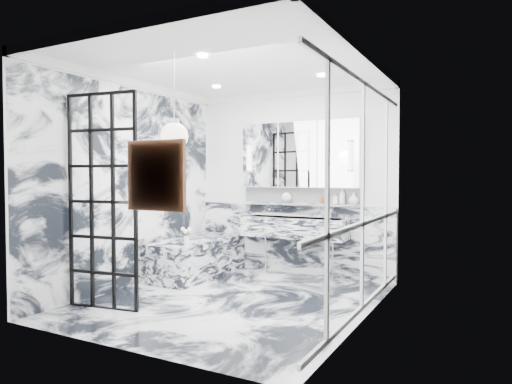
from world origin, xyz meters
The scene contains 25 objects.
floor centered at (0.00, 0.00, 0.00)m, with size 3.60×3.60×0.00m, color white.
ceiling centered at (0.00, 0.00, 2.80)m, with size 3.60×3.60×0.00m, color white.
wall_back centered at (0.00, 1.80, 1.40)m, with size 3.60×3.60×0.00m, color white.
wall_front centered at (0.00, -1.80, 1.40)m, with size 3.60×3.60×0.00m, color white.
wall_left centered at (-1.60, 0.00, 1.40)m, with size 3.60×3.60×0.00m, color white.
wall_right centered at (1.60, 0.00, 1.40)m, with size 3.60×3.60×0.00m, color white.
marble_clad_back centered at (0.00, 1.78, 0.53)m, with size 3.18×0.05×1.05m, color white.
marble_clad_left centered at (-1.59, 0.00, 1.34)m, with size 0.02×3.56×2.68m, color white.
panel_molding centered at (1.58, 0.00, 1.30)m, with size 0.03×3.40×2.30m, color white.
soap_bottle_a centered at (0.83, 1.71, 1.20)m, with size 0.09×0.09×0.22m, color #8C5919.
soap_bottle_b centered at (0.73, 1.71, 1.17)m, with size 0.07×0.07×0.15m, color #4C4C51.
soap_bottle_c centered at (1.00, 1.71, 1.17)m, with size 0.13×0.13×0.17m, color silver.
face_pot centered at (-0.05, 1.71, 1.17)m, with size 0.15×0.15×0.15m, color white.
amber_bottle centered at (0.51, 1.71, 1.14)m, with size 0.04×0.04×0.10m, color #8C5919.
flower_vase centered at (-0.95, 0.36, 0.61)m, with size 0.08×0.08×0.12m, color silver.
crittall_door centered at (-1.10, -0.99, 1.21)m, with size 0.88×0.04×2.41m, color black, non-canonical shape.
artwork centered at (0.34, -1.76, 1.50)m, with size 0.48×0.05×0.48m, color orange.
pendant_light centered at (0.03, -1.13, 1.88)m, with size 0.27×0.27×0.27m, color white.
trough_sink centered at (0.15, 1.55, 0.73)m, with size 1.60×0.45×0.30m, color silver.
ledge centered at (0.15, 1.72, 1.07)m, with size 1.90×0.14×0.04m, color silver.
subway_tile centered at (0.15, 1.78, 1.21)m, with size 1.90×0.03×0.23m, color white.
mirror_cabinet centered at (0.15, 1.73, 1.82)m, with size 1.90×0.16×1.00m, color white.
sconce_left centered at (-0.67, 1.63, 1.78)m, with size 0.07×0.07×0.40m, color white.
sconce_right centered at (0.97, 1.63, 1.78)m, with size 0.07×0.07×0.40m, color white.
bathtub centered at (-1.18, 0.90, 0.28)m, with size 0.75×1.65×0.55m, color silver.
Camera 1 is at (2.82, -4.68, 1.50)m, focal length 32.00 mm.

